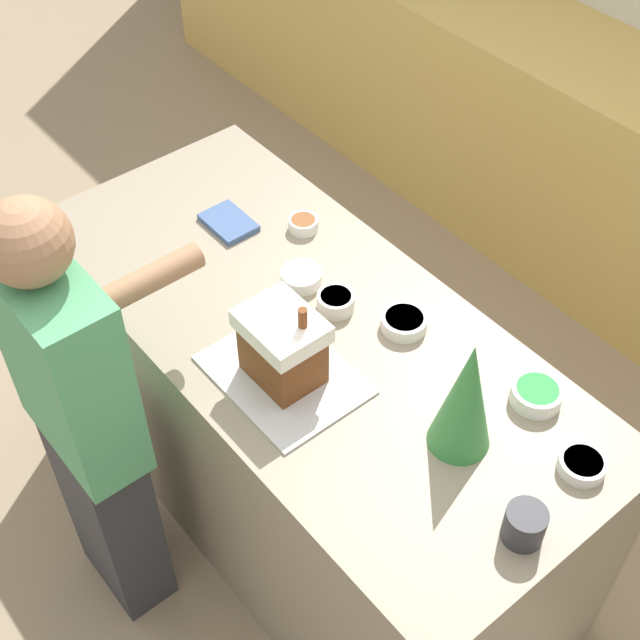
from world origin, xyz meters
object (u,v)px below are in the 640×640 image
gingerbread_house (283,346)px  decorative_tree (466,396)px  person (86,424)px  candy_bowl_near_tray_left (336,301)px  candy_bowl_far_right (301,277)px  candy_bowl_behind_tray (536,394)px  candy_bowl_front_corner (303,224)px  mug (524,525)px  candy_bowl_beside_tree (404,322)px  cookbook (229,223)px  baking_tray (284,375)px  candy_bowl_center_rear (582,464)px

gingerbread_house → decorative_tree: 0.49m
gingerbread_house → person: (-0.28, -0.46, -0.23)m
gingerbread_house → candy_bowl_near_tray_left: (-0.11, 0.27, -0.09)m
decorative_tree → candy_bowl_far_right: bearing=175.9°
gingerbread_house → candy_bowl_behind_tray: size_ratio=1.99×
candy_bowl_near_tray_left → candy_bowl_front_corner: size_ratio=1.16×
candy_bowl_front_corner → mug: bearing=-13.8°
gingerbread_house → candy_bowl_beside_tree: size_ratio=2.04×
cookbook → candy_bowl_beside_tree: bearing=10.5°
baking_tray → mug: bearing=10.1°
candy_bowl_front_corner → candy_bowl_far_right: bearing=-40.0°
candy_bowl_near_tray_left → candy_bowl_far_right: (-0.14, -0.01, -0.00)m
candy_bowl_beside_tree → cookbook: (-0.67, -0.12, -0.01)m
mug → person: size_ratio=0.06×
decorative_tree → candy_bowl_near_tray_left: (-0.55, 0.06, -0.15)m
candy_bowl_far_right → person: size_ratio=0.08×
baking_tray → candy_bowl_front_corner: 0.60m
candy_bowl_front_corner → mug: mug is taller
person → candy_bowl_front_corner: bearing=100.0°
candy_bowl_center_rear → person: size_ratio=0.07×
baking_tray → decorative_tree: 0.52m
candy_bowl_far_right → mug: 0.98m
candy_bowl_far_right → candy_bowl_beside_tree: bearing=18.7°
candy_bowl_near_tray_left → candy_bowl_far_right: size_ratio=0.89×
gingerbread_house → decorative_tree: (0.44, 0.21, 0.06)m
candy_bowl_behind_tray → cookbook: size_ratio=0.78×
gingerbread_house → candy_bowl_front_corner: size_ratio=2.87×
candy_bowl_far_right → candy_bowl_front_corner: bearing=140.0°
gingerbread_house → candy_bowl_front_corner: bearing=136.5°
candy_bowl_near_tray_left → candy_bowl_front_corner: 0.36m
candy_bowl_behind_tray → person: person is taller
gingerbread_house → candy_bowl_far_right: size_ratio=2.21×
gingerbread_house → candy_bowl_center_rear: 0.80m
baking_tray → candy_bowl_far_right: (-0.25, 0.26, 0.02)m
candy_bowl_near_tray_left → candy_bowl_far_right: candy_bowl_near_tray_left is taller
decorative_tree → candy_bowl_behind_tray: (0.04, 0.25, -0.15)m
person → candy_bowl_far_right: bearing=87.5°
baking_tray → candy_bowl_beside_tree: candy_bowl_beside_tree is taller
gingerbread_house → candy_bowl_behind_tray: bearing=43.4°
gingerbread_house → candy_bowl_far_right: bearing=134.1°
baking_tray → gingerbread_house: 0.11m
cookbook → mug: bearing=-5.0°
decorative_tree → candy_bowl_behind_tray: bearing=81.4°
decorative_tree → cookbook: decorative_tree is taller
candy_bowl_behind_tray → candy_bowl_near_tray_left: 0.61m
candy_bowl_beside_tree → mug: size_ratio=1.35×
candy_bowl_near_tray_left → candy_bowl_behind_tray: bearing=17.4°
baking_tray → candy_bowl_front_corner: bearing=136.5°
candy_bowl_near_tray_left → candy_bowl_far_right: bearing=-175.6°
decorative_tree → candy_bowl_beside_tree: decorative_tree is taller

